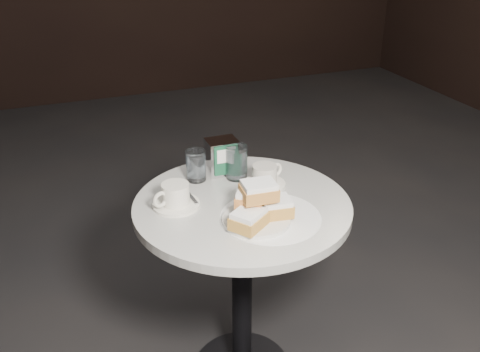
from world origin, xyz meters
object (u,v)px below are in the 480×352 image
water_glass_left (196,166)px  water_glass_right (237,163)px  coffee_cup_left (175,197)px  coffee_cup_right (265,177)px  beignet_plate (258,208)px  cafe_table (242,253)px  napkin_dispenser (222,156)px

water_glass_left → water_glass_right: (0.14, -0.04, 0.01)m
coffee_cup_left → water_glass_left: size_ratio=1.76×
coffee_cup_right → water_glass_left: bearing=129.4°
water_glass_right → coffee_cup_right: bearing=-52.4°
beignet_plate → coffee_cup_left: size_ratio=1.35×
beignet_plate → coffee_cup_left: 0.27m
coffee_cup_right → water_glass_left: (-0.20, 0.12, 0.02)m
cafe_table → coffee_cup_right: coffee_cup_right is taller
napkin_dispenser → water_glass_right: bearing=-59.4°
beignet_plate → water_glass_right: beignet_plate is taller
coffee_cup_left → coffee_cup_right: 0.32m
coffee_cup_left → water_glass_left: bearing=33.1°
coffee_cup_left → water_glass_right: water_glass_right is taller
beignet_plate → water_glass_left: size_ratio=2.37×
coffee_cup_left → napkin_dispenser: size_ratio=1.54×
coffee_cup_right → water_glass_right: water_glass_right is taller
coffee_cup_left → water_glass_left: (0.11, 0.15, 0.02)m
coffee_cup_left → napkin_dispenser: (0.22, 0.17, 0.03)m
beignet_plate → napkin_dispenser: size_ratio=2.08×
coffee_cup_right → napkin_dispenser: bearing=105.7°
water_glass_right → beignet_plate: bearing=-98.8°
beignet_plate → napkin_dispenser: bearing=88.0°
beignet_plate → napkin_dispenser: 0.36m
cafe_table → coffee_cup_right: size_ratio=4.09×
water_glass_left → cafe_table: bearing=-66.3°
cafe_table → water_glass_left: (-0.09, 0.21, 0.25)m
cafe_table → coffee_cup_left: bearing=165.6°
napkin_dispenser → coffee_cup_right: bearing=-54.8°
coffee_cup_left → coffee_cup_right: coffee_cup_left is taller
cafe_table → water_glass_left: bearing=113.7°
cafe_table → water_glass_left: size_ratio=6.81×
coffee_cup_left → coffee_cup_right: (0.32, 0.03, -0.00)m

